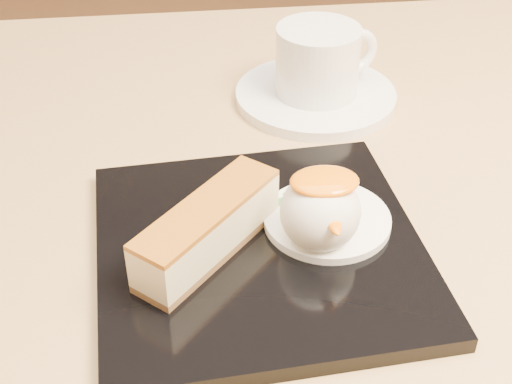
{
  "coord_description": "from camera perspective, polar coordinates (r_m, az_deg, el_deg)",
  "views": [
    {
      "loc": [
        -0.1,
        -0.41,
        1.05
      ],
      "look_at": [
        -0.06,
        -0.02,
        0.76
      ],
      "focal_mm": 50.0,
      "sensor_mm": 36.0,
      "label": 1
    }
  ],
  "objects": [
    {
      "name": "mango_sauce",
      "position": [
        0.46,
        5.51,
        0.85
      ],
      "size": [
        0.05,
        0.03,
        0.01
      ],
      "primitive_type": "ellipsoid",
      "color": "orange",
      "rests_on": "ice_cream_scoop"
    },
    {
      "name": "mint_sprig",
      "position": [
        0.52,
        2.01,
        -0.45
      ],
      "size": [
        0.03,
        0.02,
        0.0
      ],
      "color": "#2C8833",
      "rests_on": "cream_smear"
    },
    {
      "name": "cheesecake",
      "position": [
        0.47,
        -3.87,
        -2.94
      ],
      "size": [
        0.1,
        0.11,
        0.04
      ],
      "rotation": [
        0.0,
        0.0,
        0.84
      ],
      "color": "brown",
      "rests_on": "dessert_plate"
    },
    {
      "name": "ice_cream_scoop",
      "position": [
        0.47,
        5.16,
        -1.57
      ],
      "size": [
        0.05,
        0.05,
        0.05
      ],
      "primitive_type": "sphere",
      "color": "white",
      "rests_on": "cream_smear"
    },
    {
      "name": "saucer",
      "position": [
        0.68,
        4.78,
        7.68
      ],
      "size": [
        0.15,
        0.15,
        0.01
      ],
      "primitive_type": "cylinder",
      "color": "white",
      "rests_on": "table"
    },
    {
      "name": "coffee_cup",
      "position": [
        0.66,
        5.09,
        10.56
      ],
      "size": [
        0.1,
        0.08,
        0.06
      ],
      "rotation": [
        0.0,
        0.0,
        0.34
      ],
      "color": "white",
      "rests_on": "saucer"
    },
    {
      "name": "cream_smear",
      "position": [
        0.51,
        5.7,
        -2.21
      ],
      "size": [
        0.09,
        0.09,
        0.01
      ],
      "primitive_type": "cylinder",
      "color": "white",
      "rests_on": "dessert_plate"
    },
    {
      "name": "table",
      "position": [
        0.64,
        4.93,
        -12.7
      ],
      "size": [
        0.8,
        0.8,
        0.72
      ],
      "color": "black",
      "rests_on": "ground"
    },
    {
      "name": "dessert_plate",
      "position": [
        0.49,
        0.28,
        -4.55
      ],
      "size": [
        0.23,
        0.23,
        0.01
      ],
      "primitive_type": "cube",
      "rotation": [
        0.0,
        0.0,
        0.07
      ],
      "color": "black",
      "rests_on": "table"
    }
  ]
}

